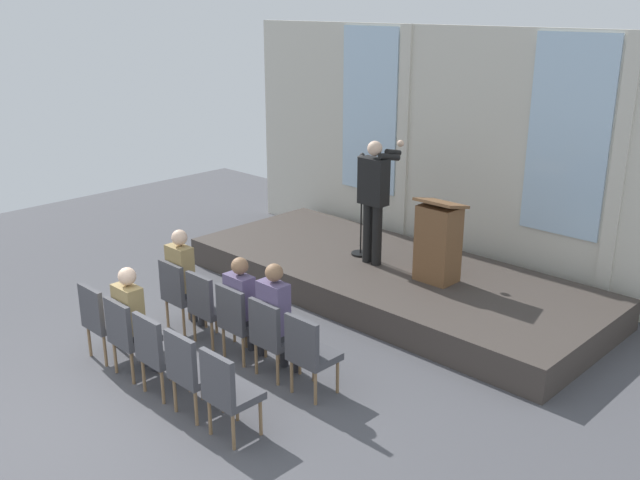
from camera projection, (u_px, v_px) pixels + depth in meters
ground_plane at (95, 423)px, 7.17m from camera, size 16.35×16.35×0.00m
rear_partition at (460, 150)px, 10.82m from camera, size 8.71×0.14×3.71m
stage_platform at (390, 280)px, 10.31m from camera, size 6.15×2.54×0.42m
speaker at (374, 193)px, 10.05m from camera, size 0.52×0.69×1.79m
mic_stand at (361, 233)px, 10.60m from camera, size 0.28×0.28×1.55m
lectern at (438, 242)px, 9.55m from camera, size 0.60×0.48×1.16m
chair_r0_c0 at (180, 291)px, 9.05m from camera, size 0.46×0.44×0.94m
audience_r0_c0 at (184, 274)px, 9.04m from camera, size 0.36×0.39×1.34m
chair_r0_c1 at (208, 304)px, 8.67m from camera, size 0.46×0.44×0.94m
chair_r0_c2 at (239, 318)px, 8.28m from camera, size 0.46×0.44×0.94m
audience_r0_c2 at (244, 302)px, 8.28m from camera, size 0.36×0.39×1.27m
chair_r0_c3 at (272, 334)px, 7.90m from camera, size 0.46×0.44×0.94m
audience_r0_c3 at (277, 314)px, 7.88m from camera, size 0.36×0.39×1.35m
chair_r0_c4 at (309, 351)px, 7.51m from camera, size 0.46×0.44×0.94m
chair_r1_c0 at (102, 317)px, 8.30m from camera, size 0.46×0.44×0.94m
chair_r1_c1 at (128, 333)px, 7.92m from camera, size 0.46×0.44×0.94m
audience_r1_c1 at (134, 315)px, 7.92m from camera, size 0.36×0.39×1.30m
chair_r1_c2 at (158, 350)px, 7.53m from camera, size 0.46×0.44×0.94m
chair_r1_c3 at (191, 368)px, 7.15m from camera, size 0.46×0.44×0.94m
chair_r1_c4 at (228, 389)px, 6.76m from camera, size 0.46×0.44×0.94m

